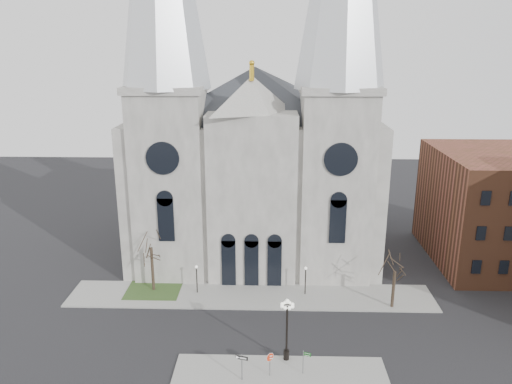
{
  "coord_description": "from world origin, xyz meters",
  "views": [
    {
      "loc": [
        2.0,
        -38.36,
        26.79
      ],
      "look_at": [
        0.66,
        8.0,
        12.93
      ],
      "focal_mm": 35.0,
      "sensor_mm": 36.0,
      "label": 1
    }
  ],
  "objects_px": {
    "globe_lamp": "(287,322)",
    "street_name_sign": "(304,360)",
    "one_way_sign": "(242,363)",
    "stop_sign": "(270,359)"
  },
  "relations": [
    {
      "from": "stop_sign",
      "to": "one_way_sign",
      "type": "relative_size",
      "value": 0.91
    },
    {
      "from": "globe_lamp",
      "to": "street_name_sign",
      "type": "xyz_separation_m",
      "value": [
        1.41,
        -1.96,
        -2.4
      ]
    },
    {
      "from": "globe_lamp",
      "to": "one_way_sign",
      "type": "xyz_separation_m",
      "value": [
        -3.73,
        -2.89,
        -2.1
      ]
    },
    {
      "from": "stop_sign",
      "to": "globe_lamp",
      "type": "bearing_deg",
      "value": 41.9
    },
    {
      "from": "stop_sign",
      "to": "globe_lamp",
      "type": "relative_size",
      "value": 0.37
    },
    {
      "from": "one_way_sign",
      "to": "street_name_sign",
      "type": "xyz_separation_m",
      "value": [
        5.15,
        0.93,
        -0.3
      ]
    },
    {
      "from": "one_way_sign",
      "to": "street_name_sign",
      "type": "distance_m",
      "value": 5.24
    },
    {
      "from": "stop_sign",
      "to": "one_way_sign",
      "type": "distance_m",
      "value": 2.37
    },
    {
      "from": "stop_sign",
      "to": "globe_lamp",
      "type": "height_order",
      "value": "globe_lamp"
    },
    {
      "from": "street_name_sign",
      "to": "globe_lamp",
      "type": "bearing_deg",
      "value": 143.87
    }
  ]
}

